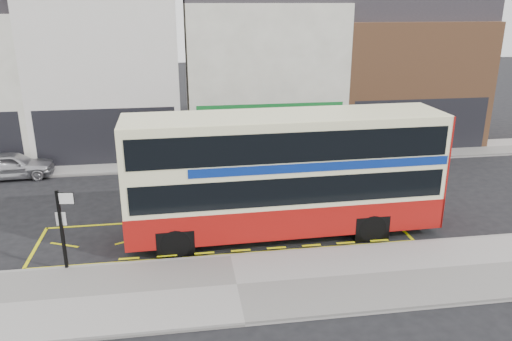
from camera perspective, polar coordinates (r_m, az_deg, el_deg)
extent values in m
plane|color=black|center=(18.16, -3.06, -9.47)|extent=(120.00, 120.00, 0.00)
cube|color=#989590|center=(16.14, -2.21, -13.06)|extent=(40.00, 4.00, 0.15)
cube|color=gray|center=(17.80, -2.94, -9.82)|extent=(40.00, 0.15, 0.15)
cube|color=#989590|center=(28.29, -5.32, 1.17)|extent=(50.00, 3.00, 0.15)
cube|color=white|center=(31.47, -16.27, 10.57)|extent=(8.00, 8.00, 9.00)
cube|color=black|center=(28.14, -16.68, 3.59)|extent=(7.36, 0.06, 3.20)
cube|color=black|center=(28.21, -16.64, 3.21)|extent=(5.60, 0.04, 2.00)
cube|color=white|center=(31.64, 0.42, 10.89)|extent=(9.00, 8.00, 8.50)
cube|color=#136E29|center=(28.29, 1.69, 4.46)|extent=(8.28, 0.06, 3.20)
cube|color=black|center=(28.36, 1.68, 4.08)|extent=(6.30, 0.04, 2.00)
cube|color=#9A623D|center=(34.29, 15.68, 9.98)|extent=(9.00, 8.00, 7.50)
cube|color=#28262B|center=(33.95, 16.39, 17.74)|extent=(9.00, 7.20, 1.80)
cube|color=black|center=(31.16, 18.26, 4.86)|extent=(8.28, 0.06, 3.20)
cube|color=black|center=(31.22, 18.21, 4.51)|extent=(6.30, 0.04, 2.00)
cube|color=#F7F4BC|center=(18.72, 3.27, -0.10)|extent=(11.82, 2.91, 4.33)
cube|color=#990F0C|center=(19.29, 3.18, -4.54)|extent=(11.86, 2.95, 1.18)
cube|color=#990F0C|center=(20.80, 19.21, 0.80)|extent=(0.11, 2.72, 4.33)
cube|color=black|center=(18.82, 3.25, -0.95)|extent=(11.35, 2.96, 1.02)
cube|color=black|center=(18.34, 3.34, 3.77)|extent=(11.35, 2.96, 1.07)
cube|color=navy|center=(18.81, 6.48, 1.70)|extent=(9.47, 2.91, 0.32)
cube|color=black|center=(18.55, -14.72, -2.75)|extent=(0.11, 2.46, 1.71)
cube|color=black|center=(17.97, -15.21, 2.82)|extent=(0.11, 2.46, 1.07)
cube|color=black|center=(18.21, -14.95, 0.23)|extent=(0.09, 1.87, 0.37)
cube|color=#F7F4BC|center=(18.15, 3.39, 6.22)|extent=(11.82, 2.80, 0.13)
cylinder|color=black|center=(17.93, -9.19, -8.17)|extent=(1.08, 0.32, 1.07)
cylinder|color=black|center=(20.14, -9.33, -5.06)|extent=(1.08, 0.32, 1.07)
cylinder|color=black|center=(19.32, 13.04, -6.38)|extent=(1.08, 0.32, 1.07)
cylinder|color=black|center=(21.38, 10.57, -3.69)|extent=(1.08, 0.32, 1.07)
cube|color=black|center=(17.54, -21.32, -6.34)|extent=(0.10, 0.10, 2.76)
cube|color=white|center=(17.03, -20.87, -3.00)|extent=(0.50, 0.10, 0.40)
cube|color=white|center=(17.44, -21.40, -5.17)|extent=(0.32, 0.07, 0.46)
imported|color=#B2B1B6|center=(28.22, -26.16, 0.54)|extent=(4.15, 1.89, 1.38)
imported|color=#3D4144|center=(26.65, -4.87, 1.61)|extent=(4.84, 2.73, 1.51)
imported|color=white|center=(27.17, 11.31, 1.60)|extent=(5.44, 3.48, 1.47)
cylinder|color=#312315|center=(31.08, 11.09, 4.35)|extent=(0.24, 0.24, 2.07)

